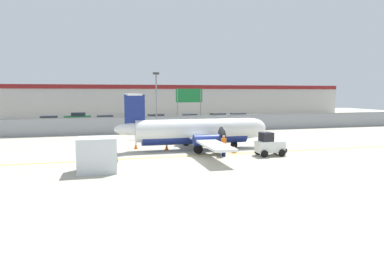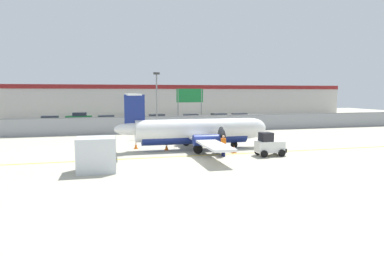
% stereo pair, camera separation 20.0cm
% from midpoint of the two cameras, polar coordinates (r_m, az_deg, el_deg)
% --- Properties ---
extents(ground_plane, '(140.00, 140.00, 0.01)m').
position_cam_midpoint_polar(ground_plane, '(27.27, -0.04, -4.65)').
color(ground_plane, '#B2AD99').
extents(perimeter_fence, '(98.00, 0.10, 2.10)m').
position_cam_midpoint_polar(perimeter_fence, '(42.64, -5.60, 0.68)').
color(perimeter_fence, gray).
rests_on(perimeter_fence, ground).
extents(parking_lot_strip, '(98.00, 17.00, 0.12)m').
position_cam_midpoint_polar(parking_lot_strip, '(54.07, -7.59, 0.66)').
color(parking_lot_strip, '#38383A').
rests_on(parking_lot_strip, ground).
extents(background_building, '(91.00, 8.10, 6.50)m').
position_cam_midpoint_polar(background_building, '(72.24, -9.53, 4.50)').
color(background_building, beige).
rests_on(background_building, ground).
extents(commuter_airplane, '(13.70, 16.02, 4.92)m').
position_cam_midpoint_polar(commuter_airplane, '(30.18, 0.74, -0.55)').
color(commuter_airplane, white).
rests_on(commuter_airplane, ground).
extents(baggage_tug, '(2.35, 1.42, 1.88)m').
position_cam_midpoint_polar(baggage_tug, '(27.92, 12.57, -2.78)').
color(baggage_tug, silver).
rests_on(baggage_tug, ground).
extents(ground_crew_worker, '(0.45, 0.53, 1.70)m').
position_cam_midpoint_polar(ground_crew_worker, '(26.93, 5.10, -2.77)').
color(ground_crew_worker, '#191E4C').
rests_on(ground_crew_worker, ground).
extents(cargo_container, '(2.44, 2.04, 2.20)m').
position_cam_midpoint_polar(cargo_container, '(22.57, -15.77, -4.30)').
color(cargo_container, silver).
rests_on(cargo_container, ground).
extents(traffic_cone_near_left, '(0.36, 0.36, 0.64)m').
position_cam_midpoint_polar(traffic_cone_near_left, '(31.03, -9.52, -2.86)').
color(traffic_cone_near_left, orange).
rests_on(traffic_cone_near_left, ground).
extents(traffic_cone_near_right, '(0.36, 0.36, 0.64)m').
position_cam_midpoint_polar(traffic_cone_near_right, '(31.81, 3.19, -2.57)').
color(traffic_cone_near_right, orange).
rests_on(traffic_cone_near_right, ground).
extents(traffic_cone_far_left, '(0.36, 0.36, 0.64)m').
position_cam_midpoint_polar(traffic_cone_far_left, '(30.00, -4.44, -3.10)').
color(traffic_cone_far_left, orange).
rests_on(traffic_cone_far_left, ground).
extents(traffic_cone_far_right, '(0.36, 0.36, 0.64)m').
position_cam_midpoint_polar(traffic_cone_far_right, '(28.77, 6.85, -3.51)').
color(traffic_cone_far_right, orange).
rests_on(traffic_cone_far_right, ground).
extents(parked_car_0, '(4.21, 2.02, 1.58)m').
position_cam_midpoint_polar(parked_car_0, '(53.01, -22.95, 1.03)').
color(parked_car_0, navy).
rests_on(parked_car_0, parking_lot_strip).
extents(parked_car_1, '(4.25, 2.10, 1.58)m').
position_cam_midpoint_polar(parked_car_1, '(59.92, -18.58, 1.71)').
color(parked_car_1, '#19662D').
rests_on(parked_car_1, parking_lot_strip).
extents(parked_car_2, '(4.36, 2.35, 1.58)m').
position_cam_midpoint_polar(parked_car_2, '(51.92, -14.25, 1.23)').
color(parked_car_2, gray).
rests_on(parked_car_2, parking_lot_strip).
extents(parked_car_3, '(4.24, 2.09, 1.58)m').
position_cam_midpoint_polar(parked_car_3, '(51.80, -9.52, 1.32)').
color(parked_car_3, silver).
rests_on(parked_car_3, parking_lot_strip).
extents(parked_car_4, '(4.36, 2.36, 1.58)m').
position_cam_midpoint_polar(parked_car_4, '(52.87, -6.00, 1.46)').
color(parked_car_4, navy).
rests_on(parked_car_4, parking_lot_strip).
extents(parked_car_5, '(4.31, 2.24, 1.58)m').
position_cam_midpoint_polar(parked_car_5, '(52.80, -0.61, 1.49)').
color(parked_car_5, gray).
rests_on(parked_car_5, parking_lot_strip).
extents(parked_car_6, '(4.36, 2.36, 1.58)m').
position_cam_midpoint_polar(parked_car_6, '(54.89, 4.33, 1.64)').
color(parked_car_6, '#B28C19').
rests_on(parked_car_6, parking_lot_strip).
extents(parked_car_7, '(4.26, 2.12, 1.58)m').
position_cam_midpoint_polar(parked_car_7, '(55.34, 7.51, 1.64)').
color(parked_car_7, gray).
rests_on(parked_car_7, parking_lot_strip).
extents(apron_light_pole, '(0.70, 0.30, 7.27)m').
position_cam_midpoint_polar(apron_light_pole, '(39.19, -6.12, 4.88)').
color(apron_light_pole, slate).
rests_on(apron_light_pole, ground).
extents(highway_sign, '(3.60, 0.14, 5.50)m').
position_cam_midpoint_polar(highway_sign, '(45.29, -0.61, 4.85)').
color(highway_sign, slate).
rests_on(highway_sign, ground).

